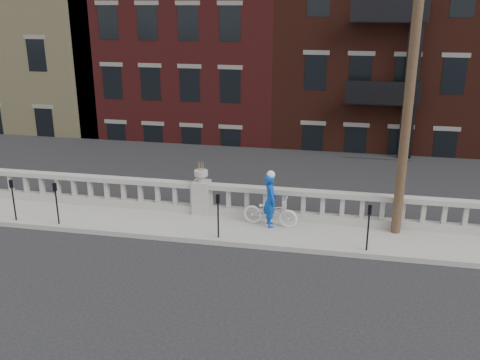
# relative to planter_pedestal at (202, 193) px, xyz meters

# --- Properties ---
(ground) EXTENTS (120.00, 120.00, 0.00)m
(ground) POSITION_rel_planter_pedestal_xyz_m (0.00, -3.95, -0.83)
(ground) COLOR black
(ground) RESTS_ON ground
(sidewalk) EXTENTS (32.00, 2.20, 0.15)m
(sidewalk) POSITION_rel_planter_pedestal_xyz_m (0.00, -0.95, -0.76)
(sidewalk) COLOR gray
(sidewalk) RESTS_ON ground
(balustrade) EXTENTS (28.00, 0.34, 1.03)m
(balustrade) POSITION_rel_planter_pedestal_xyz_m (0.00, 0.00, -0.19)
(balustrade) COLOR gray
(balustrade) RESTS_ON sidewalk
(planter_pedestal) EXTENTS (0.55, 0.55, 1.76)m
(planter_pedestal) POSITION_rel_planter_pedestal_xyz_m (0.00, 0.00, 0.00)
(planter_pedestal) COLOR gray
(planter_pedestal) RESTS_ON sidewalk
(lower_level) EXTENTS (80.00, 44.00, 20.80)m
(lower_level) POSITION_rel_planter_pedestal_xyz_m (0.56, 19.09, 1.80)
(lower_level) COLOR #605E59
(lower_level) RESTS_ON ground
(utility_pole) EXTENTS (1.60, 0.28, 10.00)m
(utility_pole) POSITION_rel_planter_pedestal_xyz_m (6.20, -0.35, 4.41)
(utility_pole) COLOR #422D1E
(utility_pole) RESTS_ON sidewalk
(parking_meter_b) EXTENTS (0.10, 0.09, 1.36)m
(parking_meter_b) POSITION_rel_planter_pedestal_xyz_m (-5.69, -1.80, 0.17)
(parking_meter_b) COLOR black
(parking_meter_b) RESTS_ON sidewalk
(parking_meter_c) EXTENTS (0.10, 0.09, 1.36)m
(parking_meter_c) POSITION_rel_planter_pedestal_xyz_m (-4.19, -1.80, 0.17)
(parking_meter_c) COLOR black
(parking_meter_c) RESTS_ON sidewalk
(parking_meter_d) EXTENTS (0.10, 0.09, 1.36)m
(parking_meter_d) POSITION_rel_planter_pedestal_xyz_m (1.00, -1.80, 0.17)
(parking_meter_d) COLOR black
(parking_meter_d) RESTS_ON sidewalk
(parking_meter_e) EXTENTS (0.10, 0.09, 1.36)m
(parking_meter_e) POSITION_rel_planter_pedestal_xyz_m (5.31, -1.80, 0.17)
(parking_meter_e) COLOR black
(parking_meter_e) RESTS_ON sidewalk
(bicycle) EXTENTS (1.79, 0.80, 0.91)m
(bicycle) POSITION_rel_planter_pedestal_xyz_m (2.38, -0.57, -0.23)
(bicycle) COLOR white
(bicycle) RESTS_ON sidewalk
(cyclist) EXTENTS (0.59, 0.72, 1.70)m
(cyclist) POSITION_rel_planter_pedestal_xyz_m (2.37, -0.63, 0.17)
(cyclist) COLOR #0B41B0
(cyclist) RESTS_ON sidewalk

